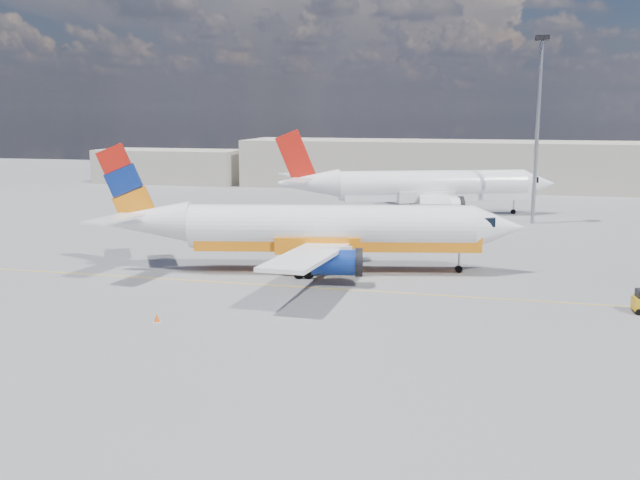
# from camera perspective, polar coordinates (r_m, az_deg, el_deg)

# --- Properties ---
(ground) EXTENTS (240.00, 240.00, 0.00)m
(ground) POSITION_cam_1_polar(r_m,az_deg,el_deg) (51.59, -0.69, -4.69)
(ground) COLOR slate
(ground) RESTS_ON ground
(taxi_line) EXTENTS (70.00, 0.15, 0.01)m
(taxi_line) POSITION_cam_1_polar(r_m,az_deg,el_deg) (54.40, 0.09, -3.88)
(taxi_line) COLOR yellow
(taxi_line) RESTS_ON ground
(terminal_main) EXTENTS (70.00, 14.00, 8.00)m
(terminal_main) POSITION_cam_1_polar(r_m,az_deg,el_deg) (123.83, 10.16, 5.96)
(terminal_main) COLOR #AEA696
(terminal_main) RESTS_ON ground
(terminal_annex) EXTENTS (26.00, 10.00, 6.00)m
(terminal_annex) POSITION_cam_1_polar(r_m,az_deg,el_deg) (133.58, -11.98, 5.79)
(terminal_annex) COLOR #AEA696
(terminal_annex) RESTS_ON ground
(main_jet) EXTENTS (35.82, 27.63, 10.81)m
(main_jet) POSITION_cam_1_polar(r_m,az_deg,el_deg) (59.16, -0.21, 0.86)
(main_jet) COLOR white
(main_jet) RESTS_ON ground
(second_jet) EXTENTS (36.06, 27.34, 10.97)m
(second_jet) POSITION_cam_1_polar(r_m,az_deg,el_deg) (91.44, 8.26, 4.23)
(second_jet) COLOR white
(second_jet) RESTS_ON ground
(traffic_cone) EXTENTS (0.42, 0.42, 0.59)m
(traffic_cone) POSITION_cam_1_polar(r_m,az_deg,el_deg) (47.07, -12.92, -6.11)
(traffic_cone) COLOR white
(traffic_cone) RESTS_ON ground
(floodlight_mast) EXTENTS (1.58, 1.58, 21.60)m
(floodlight_mast) POSITION_cam_1_polar(r_m,az_deg,el_deg) (87.38, 17.06, 9.70)
(floodlight_mast) COLOR gray
(floodlight_mast) RESTS_ON ground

